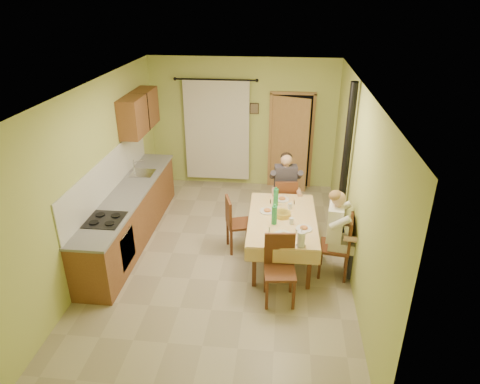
# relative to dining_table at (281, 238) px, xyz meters

# --- Properties ---
(floor) EXTENTS (4.00, 6.00, 0.01)m
(floor) POSITION_rel_dining_table_xyz_m (-0.93, -0.04, -0.38)
(floor) COLOR tan
(floor) RESTS_ON ground
(room_shell) EXTENTS (4.04, 6.04, 2.82)m
(room_shell) POSITION_rel_dining_table_xyz_m (-0.93, -0.04, 1.44)
(room_shell) COLOR #BFCB68
(room_shell) RESTS_ON ground
(kitchen_run) EXTENTS (0.64, 3.64, 1.56)m
(kitchen_run) POSITION_rel_dining_table_xyz_m (-2.64, 0.36, 0.10)
(kitchen_run) COLOR brown
(kitchen_run) RESTS_ON ground
(upper_cabinets) EXTENTS (0.35, 1.40, 0.70)m
(upper_cabinets) POSITION_rel_dining_table_xyz_m (-2.75, 1.66, 1.57)
(upper_cabinets) COLOR brown
(upper_cabinets) RESTS_ON room_shell
(curtain) EXTENTS (1.70, 0.07, 2.22)m
(curtain) POSITION_rel_dining_table_xyz_m (-1.48, 2.86, 0.88)
(curtain) COLOR black
(curtain) RESTS_ON ground
(doorway) EXTENTS (0.96, 0.33, 2.15)m
(doorway) POSITION_rel_dining_table_xyz_m (0.11, 2.87, 0.67)
(doorway) COLOR black
(doorway) RESTS_ON ground
(dining_table) EXTENTS (1.11, 1.81, 0.76)m
(dining_table) POSITION_rel_dining_table_xyz_m (0.00, 0.00, 0.00)
(dining_table) COLOR #EAC17A
(dining_table) RESTS_ON ground
(tableware) EXTENTS (0.82, 1.62, 0.33)m
(tableware) POSITION_rel_dining_table_xyz_m (0.02, -0.11, 0.45)
(tableware) COLOR white
(tableware) RESTS_ON dining_table
(chair_far) EXTENTS (0.44, 0.44, 0.96)m
(chair_far) POSITION_rel_dining_table_xyz_m (0.03, 1.12, -0.09)
(chair_far) COLOR #5A2E18
(chair_far) RESTS_ON ground
(chair_near) EXTENTS (0.47, 0.47, 0.99)m
(chair_near) POSITION_rel_dining_table_xyz_m (-0.01, -1.04, -0.09)
(chair_near) COLOR #5A2E18
(chair_near) RESTS_ON ground
(chair_right) EXTENTS (0.51, 0.51, 1.01)m
(chair_right) POSITION_rel_dining_table_xyz_m (0.83, -0.33, -0.09)
(chair_right) COLOR #5A2E18
(chair_right) RESTS_ON ground
(chair_left) EXTENTS (0.51, 0.51, 0.96)m
(chair_left) POSITION_rel_dining_table_xyz_m (-0.73, 0.22, -0.09)
(chair_left) COLOR #5A2E18
(chair_left) RESTS_ON ground
(man_far) EXTENTS (0.61, 0.50, 1.39)m
(man_far) POSITION_rel_dining_table_xyz_m (0.03, 1.13, 0.50)
(man_far) COLOR #38333D
(man_far) RESTS_ON chair_far
(man_right) EXTENTS (0.52, 0.62, 1.39)m
(man_right) POSITION_rel_dining_table_xyz_m (0.81, -0.32, 0.50)
(man_right) COLOR white
(man_right) RESTS_ON chair_right
(stove_flue) EXTENTS (0.24, 0.24, 2.80)m
(stove_flue) POSITION_rel_dining_table_xyz_m (0.97, 0.56, 0.64)
(stove_flue) COLOR black
(stove_flue) RESTS_ON ground
(picture_back) EXTENTS (0.19, 0.03, 0.23)m
(picture_back) POSITION_rel_dining_table_xyz_m (-0.68, 2.93, 1.37)
(picture_back) COLOR black
(picture_back) RESTS_ON room_shell
(picture_right) EXTENTS (0.03, 0.31, 0.21)m
(picture_right) POSITION_rel_dining_table_xyz_m (1.04, 1.16, 1.47)
(picture_right) COLOR brown
(picture_right) RESTS_ON room_shell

